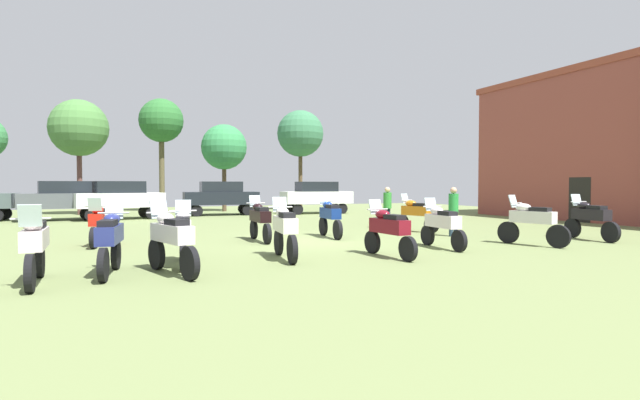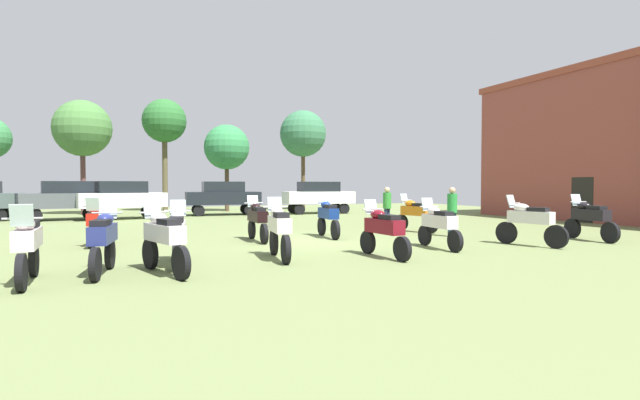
% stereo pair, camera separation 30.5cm
% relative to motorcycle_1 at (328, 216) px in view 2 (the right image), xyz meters
% --- Properties ---
extents(ground_plane, '(44.00, 52.00, 0.02)m').
position_rel_motorcycle_1_xyz_m(ground_plane, '(-1.08, -0.61, -0.74)').
color(ground_plane, olive).
extents(motorcycle_1, '(0.62, 2.15, 1.50)m').
position_rel_motorcycle_1_xyz_m(motorcycle_1, '(0.00, 0.00, 0.00)').
color(motorcycle_1, black).
rests_on(motorcycle_1, ground).
extents(motorcycle_2, '(0.62, 2.17, 1.50)m').
position_rel_motorcycle_1_xyz_m(motorcycle_2, '(-8.20, -5.12, 0.00)').
color(motorcycle_2, black).
rests_on(motorcycle_2, ground).
extents(motorcycle_3, '(0.65, 2.23, 1.50)m').
position_rel_motorcycle_1_xyz_m(motorcycle_3, '(7.58, -4.07, 0.01)').
color(motorcycle_3, black).
rests_on(motorcycle_3, ground).
extents(motorcycle_4, '(0.81, 2.17, 1.51)m').
position_rel_motorcycle_1_xyz_m(motorcycle_4, '(4.65, -4.41, 0.01)').
color(motorcycle_4, black).
rests_on(motorcycle_4, ground).
extents(motorcycle_5, '(0.71, 2.05, 1.46)m').
position_rel_motorcycle_1_xyz_m(motorcycle_5, '(-7.26, 0.57, -0.02)').
color(motorcycle_5, black).
rests_on(motorcycle_5, ground).
extents(motorcycle_6, '(0.62, 2.23, 1.47)m').
position_rel_motorcycle_1_xyz_m(motorcycle_6, '(-2.54, -0.14, -0.01)').
color(motorcycle_6, black).
rests_on(motorcycle_6, ground).
extents(motorcycle_7, '(0.86, 2.21, 1.50)m').
position_rel_motorcycle_1_xyz_m(motorcycle_7, '(-5.80, -5.05, 0.01)').
color(motorcycle_7, black).
rests_on(motorcycle_7, ground).
extents(motorcycle_8, '(0.78, 2.06, 1.47)m').
position_rel_motorcycle_1_xyz_m(motorcycle_8, '(3.90, 0.55, -0.01)').
color(motorcycle_8, black).
rests_on(motorcycle_8, ground).
extents(motorcycle_9, '(0.66, 2.11, 1.49)m').
position_rel_motorcycle_1_xyz_m(motorcycle_9, '(-6.94, -4.63, -0.00)').
color(motorcycle_9, black).
rests_on(motorcycle_9, ground).
extents(motorcycle_10, '(0.65, 2.20, 1.47)m').
position_rel_motorcycle_1_xyz_m(motorcycle_10, '(-5.43, -3.96, -0.01)').
color(motorcycle_10, black).
rests_on(motorcycle_10, ground).
extents(motorcycle_11, '(0.62, 2.15, 1.44)m').
position_rel_motorcycle_1_xyz_m(motorcycle_11, '(-0.50, -4.73, -0.02)').
color(motorcycle_11, black).
rests_on(motorcycle_11, ground).
extents(motorcycle_12, '(0.62, 2.18, 1.44)m').
position_rel_motorcycle_1_xyz_m(motorcycle_12, '(1.80, -3.86, -0.03)').
color(motorcycle_12, black).
rests_on(motorcycle_12, ground).
extents(motorcycle_13, '(0.62, 2.22, 1.51)m').
position_rel_motorcycle_1_xyz_m(motorcycle_13, '(-3.02, -4.02, 0.01)').
color(motorcycle_13, black).
rests_on(motorcycle_13, ground).
extents(car_1, '(4.38, 2.00, 2.00)m').
position_rel_motorcycle_1_xyz_m(car_1, '(4.84, 12.87, 0.44)').
color(car_1, black).
rests_on(car_1, ground).
extents(car_2, '(4.57, 2.62, 2.00)m').
position_rel_motorcycle_1_xyz_m(car_2, '(-6.63, 12.13, 0.44)').
color(car_2, black).
rests_on(car_2, ground).
extents(car_3, '(4.53, 2.46, 2.00)m').
position_rel_motorcycle_1_xyz_m(car_3, '(-9.20, 12.61, 0.44)').
color(car_3, black).
rests_on(car_3, ground).
extents(car_5, '(4.40, 2.05, 2.00)m').
position_rel_motorcycle_1_xyz_m(car_5, '(-1.02, 13.57, 0.44)').
color(car_5, black).
rests_on(car_5, ground).
extents(person_1, '(0.40, 0.40, 1.74)m').
position_rel_motorcycle_1_xyz_m(person_1, '(4.13, -1.42, 0.28)').
color(person_1, '#203040').
rests_on(person_1, ground).
extents(person_2, '(0.44, 0.44, 1.72)m').
position_rel_motorcycle_1_xyz_m(person_2, '(3.59, 2.17, 0.27)').
color(person_2, '#232B47').
rests_on(person_2, ground).
extents(tree_1, '(2.92, 2.92, 7.59)m').
position_rel_motorcycle_1_xyz_m(tree_1, '(-3.90, 19.03, 5.30)').
color(tree_1, brown).
rests_on(tree_1, ground).
extents(tree_2, '(3.06, 3.06, 5.90)m').
position_rel_motorcycle_1_xyz_m(tree_2, '(0.03, 17.62, 3.61)').
color(tree_2, '#4F3B2B').
rests_on(tree_2, ground).
extents(tree_3, '(3.39, 3.39, 6.92)m').
position_rel_motorcycle_1_xyz_m(tree_3, '(-8.78, 17.24, 4.46)').
color(tree_3, brown).
rests_on(tree_3, ground).
extents(tree_6, '(3.34, 3.34, 7.16)m').
position_rel_motorcycle_1_xyz_m(tree_6, '(5.52, 17.51, 4.73)').
color(tree_6, brown).
rests_on(tree_6, ground).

